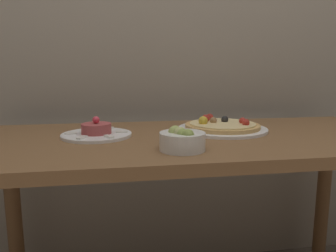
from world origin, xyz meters
The scene contains 4 objects.
dining_table centered at (0.00, 0.33, 0.63)m, with size 1.50×0.65×0.73m.
pizza_plate centered at (0.11, 0.40, 0.74)m, with size 0.33×0.33×0.05m.
tartare_plate centered at (-0.34, 0.37, 0.74)m, with size 0.23×0.23×0.07m.
small_bowl centered at (-0.09, 0.14, 0.76)m, with size 0.13×0.13×0.07m.
Camera 1 is at (-0.28, -0.73, 0.96)m, focal length 35.00 mm.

